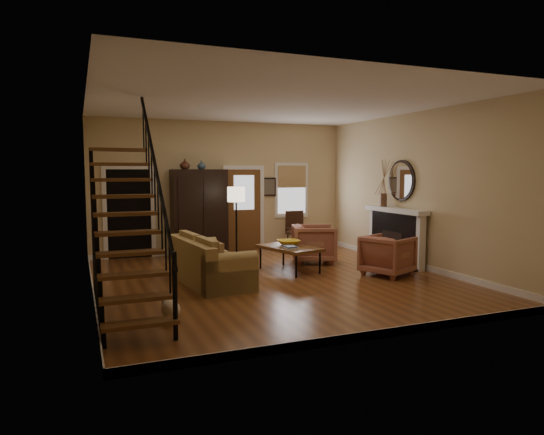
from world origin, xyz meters
name	(u,v)px	position (x,y,z in m)	size (l,w,h in m)	color
room	(227,197)	(-0.41, 1.76, 1.51)	(7.00, 7.33, 3.30)	brown
staircase	(127,203)	(-2.78, -1.30, 1.60)	(0.94, 2.80, 3.20)	brown
fireplace	(397,231)	(3.13, 0.50, 0.74)	(0.33, 1.95, 2.30)	black
armoire	(199,213)	(-0.70, 3.15, 1.05)	(1.30, 0.60, 2.10)	black
vase_a	(185,164)	(-1.05, 3.05, 2.22)	(0.24, 0.24, 0.25)	#4C2619
vase_b	(201,165)	(-0.65, 3.05, 2.21)	(0.20, 0.20, 0.21)	#334C60
sofa	(210,261)	(-1.20, 0.21, 0.41)	(0.94, 2.17, 0.81)	#A6884B
coffee_table	(289,259)	(0.59, 0.65, 0.26)	(0.78, 1.34, 0.51)	brown
bowl	(289,243)	(0.64, 0.80, 0.57)	(0.46, 0.46, 0.11)	yellow
books	(290,247)	(0.47, 0.35, 0.54)	(0.25, 0.33, 0.06)	beige
armchair_left	(388,255)	(2.23, -0.44, 0.40)	(0.85, 0.87, 0.80)	brown
armchair_right	(314,244)	(1.48, 1.31, 0.43)	(0.92, 0.94, 0.86)	brown
floor_lamp	(236,225)	(-0.17, 1.86, 0.85)	(0.39, 0.39, 1.71)	black
side_chair	(298,231)	(1.85, 2.95, 0.51)	(0.54, 0.54, 1.02)	#311B0F
dog	(171,311)	(-2.30, -1.85, 0.15)	(0.25, 0.42, 0.31)	beige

